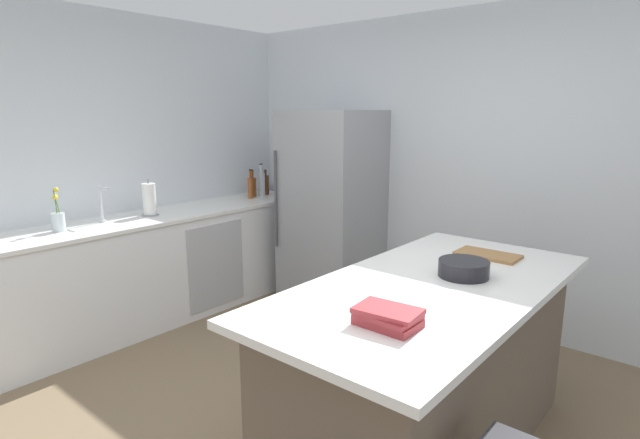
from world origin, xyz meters
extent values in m
cube|color=silver|center=(0.00, 2.25, 1.30)|extent=(6.00, 0.10, 2.60)
cube|color=silver|center=(-2.45, 0.00, 1.30)|extent=(0.10, 6.00, 2.60)
cube|color=white|center=(-2.09, 0.51, 0.45)|extent=(0.62, 3.19, 0.89)
cube|color=white|center=(-2.09, 0.51, 0.91)|extent=(0.65, 3.22, 0.03)
cube|color=#B2B5BA|center=(-1.77, 0.90, 0.45)|extent=(0.01, 0.60, 0.75)
cube|color=brown|center=(0.57, 0.43, 0.45)|extent=(0.83, 1.82, 0.90)
cube|color=white|center=(0.57, 0.43, 0.92)|extent=(0.99, 2.02, 0.04)
cube|color=#93969B|center=(-1.22, 1.85, 0.90)|extent=(0.81, 0.71, 1.80)
cylinder|color=#4C4C51|center=(-1.59, 1.47, 0.99)|extent=(0.02, 0.02, 0.90)
cylinder|color=silver|center=(-2.15, 0.10, 0.93)|extent=(0.05, 0.05, 0.02)
cylinder|color=silver|center=(-2.15, 0.10, 1.08)|extent=(0.02, 0.02, 0.28)
cylinder|color=silver|center=(-2.09, 0.10, 1.20)|extent=(0.14, 0.02, 0.02)
cylinder|color=silver|center=(-2.09, -0.26, 0.99)|extent=(0.09, 0.09, 0.14)
cylinder|color=#4C7F3D|center=(-2.10, -0.26, 1.08)|extent=(0.01, 0.03, 0.20)
sphere|color=yellow|center=(-2.10, -0.26, 1.18)|extent=(0.04, 0.04, 0.04)
cylinder|color=#4C7F3D|center=(-2.09, -0.27, 1.08)|extent=(0.01, 0.01, 0.20)
sphere|color=yellow|center=(-2.09, -0.27, 1.17)|extent=(0.04, 0.04, 0.04)
cylinder|color=#4C7F3D|center=(-2.08, -0.26, 1.10)|extent=(0.01, 0.05, 0.25)
sphere|color=yellow|center=(-2.08, -0.26, 1.23)|extent=(0.04, 0.04, 0.04)
cylinder|color=gray|center=(-2.10, 0.49, 0.93)|extent=(0.14, 0.14, 0.01)
cylinder|color=white|center=(-2.10, 0.49, 1.06)|extent=(0.11, 0.11, 0.26)
cylinder|color=gray|center=(-2.10, 0.49, 1.21)|extent=(0.02, 0.02, 0.04)
cylinder|color=red|center=(-2.09, 2.00, 1.00)|extent=(0.05, 0.05, 0.16)
cylinder|color=red|center=(-2.09, 2.00, 1.11)|extent=(0.02, 0.02, 0.05)
cylinder|color=black|center=(-2.09, 2.00, 1.14)|extent=(0.02, 0.02, 0.01)
cylinder|color=#5B3319|center=(-2.16, 1.90, 1.02)|extent=(0.07, 0.07, 0.20)
cylinder|color=#5B3319|center=(-2.16, 1.90, 1.15)|extent=(0.02, 0.02, 0.05)
cylinder|color=black|center=(-2.16, 1.90, 1.18)|extent=(0.03, 0.03, 0.01)
cylinder|color=silver|center=(-2.14, 1.82, 1.04)|extent=(0.08, 0.08, 0.23)
cylinder|color=silver|center=(-2.14, 1.82, 1.20)|extent=(0.03, 0.03, 0.09)
cylinder|color=black|center=(-2.14, 1.82, 1.25)|extent=(0.03, 0.03, 0.01)
cylinder|color=brown|center=(-2.15, 1.71, 1.02)|extent=(0.08, 0.08, 0.19)
cylinder|color=brown|center=(-2.15, 1.71, 1.15)|extent=(0.03, 0.03, 0.07)
cylinder|color=black|center=(-2.15, 1.71, 1.20)|extent=(0.03, 0.03, 0.01)
cylinder|color=#994C23|center=(-2.09, 1.62, 1.03)|extent=(0.05, 0.05, 0.21)
cylinder|color=#994C23|center=(-2.09, 1.62, 1.17)|extent=(0.02, 0.02, 0.07)
cylinder|color=black|center=(-2.09, 1.62, 1.21)|extent=(0.02, 0.02, 0.01)
cube|color=#A83338|center=(0.68, -0.15, 0.95)|extent=(0.25, 0.16, 0.03)
cube|color=#A83338|center=(0.68, -0.15, 0.98)|extent=(0.24, 0.18, 0.02)
cube|color=#A83338|center=(0.68, -0.15, 1.00)|extent=(0.27, 0.19, 0.02)
cylinder|color=black|center=(0.64, 0.64, 0.98)|extent=(0.26, 0.26, 0.09)
cube|color=#9E7042|center=(0.59, 1.08, 0.95)|extent=(0.36, 0.20, 0.02)
camera|label=1|loc=(1.68, -1.77, 1.78)|focal=28.22mm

